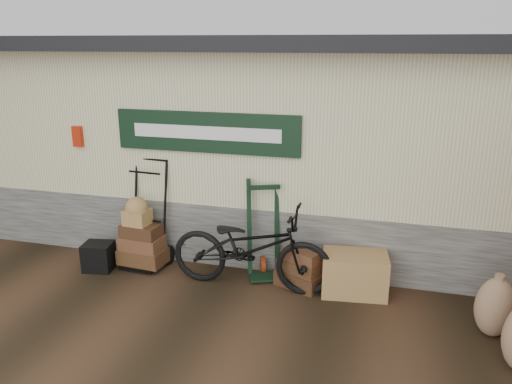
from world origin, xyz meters
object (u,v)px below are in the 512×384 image
green_barrow (264,229)px  black_trunk (99,256)px  bicycle (251,243)px  suitcase_stack (300,267)px  wicker_hamper (355,274)px  porter_trolley (147,212)px

green_barrow → black_trunk: (-2.31, -0.45, -0.48)m
black_trunk → bicycle: bearing=1.8°
suitcase_stack → black_trunk: size_ratio=1.51×
wicker_hamper → green_barrow: bearing=172.3°
porter_trolley → black_trunk: (-0.59, -0.40, -0.58)m
porter_trolley → wicker_hamper: bearing=2.0°
green_barrow → suitcase_stack: (0.55, -0.17, -0.41)m
porter_trolley → suitcase_stack: size_ratio=2.60×
suitcase_stack → wicker_hamper: size_ratio=0.73×
porter_trolley → suitcase_stack: bearing=1.2°
green_barrow → black_trunk: bearing=168.5°
porter_trolley → wicker_hamper: (2.97, -0.13, -0.52)m
wicker_hamper → bicycle: (-1.33, -0.21, 0.36)m
suitcase_stack → black_trunk: (-2.85, -0.27, -0.07)m
porter_trolley → green_barrow: 1.72m
black_trunk → porter_trolley: bearing=34.5°
wicker_hamper → porter_trolley: bearing=177.5°
porter_trolley → suitcase_stack: porter_trolley is taller
green_barrow → wicker_hamper: (1.26, -0.17, -0.41)m
black_trunk → suitcase_stack: bearing=5.5°
porter_trolley → green_barrow: porter_trolley is taller
wicker_hamper → bicycle: bicycle is taller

